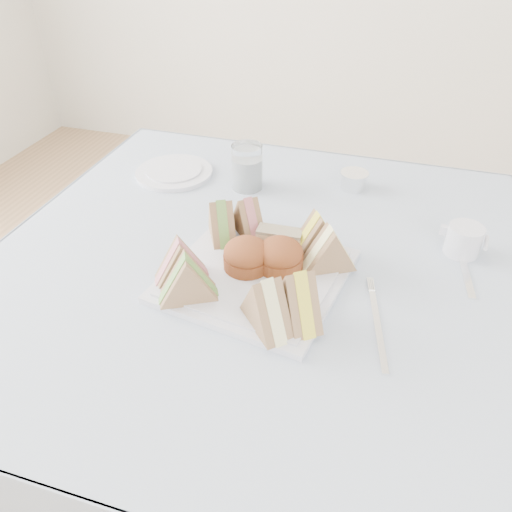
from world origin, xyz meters
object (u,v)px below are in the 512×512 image
(serving_plate, at_px, (256,275))
(creamer_jug, at_px, (464,240))
(table, at_px, (256,384))
(water_glass, at_px, (247,167))

(serving_plate, xyz_separation_m, creamer_jug, (0.36, 0.19, 0.02))
(creamer_jug, bearing_deg, table, -152.60)
(table, relative_size, water_glass, 8.53)
(serving_plate, distance_m, water_glass, 0.35)
(table, bearing_deg, creamer_jug, 19.36)
(serving_plate, xyz_separation_m, water_glass, (-0.12, 0.32, 0.05))
(water_glass, height_order, creamer_jug, water_glass)
(water_glass, relative_size, creamer_jug, 1.57)
(serving_plate, bearing_deg, creamer_jug, 37.36)
(table, distance_m, serving_plate, 0.39)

